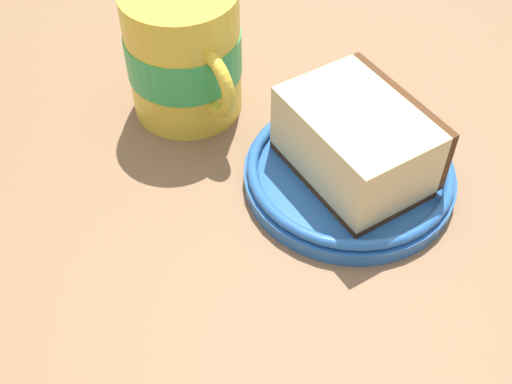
% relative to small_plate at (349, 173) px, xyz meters
% --- Properties ---
extents(ground_plane, '(1.27, 1.27, 0.02)m').
position_rel_small_plate_xyz_m(ground_plane, '(0.10, 0.02, -0.02)').
color(ground_plane, brown).
extents(small_plate, '(0.16, 0.16, 0.02)m').
position_rel_small_plate_xyz_m(small_plate, '(0.00, 0.00, 0.00)').
color(small_plate, '#26599E').
rests_on(small_plate, ground_plane).
extents(cake_slice, '(0.12, 0.13, 0.06)m').
position_rel_small_plate_xyz_m(cake_slice, '(-0.00, -0.00, 0.03)').
color(cake_slice, '#472814').
rests_on(cake_slice, small_plate).
extents(tea_mug, '(0.09, 0.11, 0.11)m').
position_rel_small_plate_xyz_m(tea_mug, '(0.12, -0.09, 0.04)').
color(tea_mug, gold).
rests_on(tea_mug, ground_plane).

